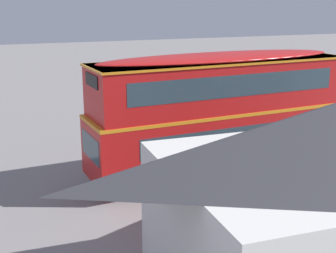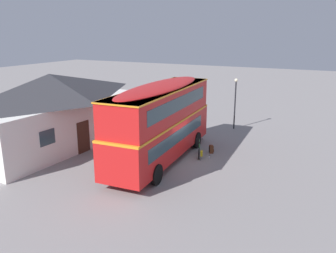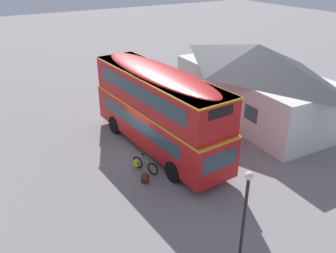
{
  "view_description": "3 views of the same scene",
  "coord_description": "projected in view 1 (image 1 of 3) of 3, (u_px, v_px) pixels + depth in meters",
  "views": [
    {
      "loc": [
        8.4,
        16.6,
        6.75
      ],
      "look_at": [
        1.98,
        0.61,
        2.06
      ],
      "focal_mm": 50.29,
      "sensor_mm": 36.0,
      "label": 1
    },
    {
      "loc": [
        -17.95,
        -8.63,
        7.73
      ],
      "look_at": [
        0.32,
        0.59,
        2.11
      ],
      "focal_mm": 37.07,
      "sensor_mm": 36.0,
      "label": 2
    },
    {
      "loc": [
        15.53,
        -7.86,
        10.05
      ],
      "look_at": [
        1.45,
        0.56,
        2.12
      ],
      "focal_mm": 37.35,
      "sensor_mm": 36.0,
      "label": 3
    }
  ],
  "objects": [
    {
      "name": "backpack_on_ground",
      "position": [
        136.0,
        157.0,
        19.94
      ],
      "size": [
        0.41,
        0.38,
        0.55
      ],
      "color": "#592D19",
      "rests_on": "ground"
    },
    {
      "name": "water_bottle_clear_plastic",
      "position": [
        158.0,
        156.0,
        20.62
      ],
      "size": [
        0.08,
        0.08,
        0.23
      ],
      "color": "silver",
      "rests_on": "ground"
    },
    {
      "name": "ground_plane",
      "position": [
        206.0,
        166.0,
        19.65
      ],
      "size": [
        120.0,
        120.0,
        0.0
      ],
      "primitive_type": "plane",
      "color": "gray"
    },
    {
      "name": "double_decker_bus",
      "position": [
        220.0,
        108.0,
        18.26
      ],
      "size": [
        10.6,
        3.12,
        4.79
      ],
      "color": "black",
      "rests_on": "ground"
    },
    {
      "name": "touring_bicycle",
      "position": [
        161.0,
        155.0,
        19.86
      ],
      "size": [
        1.63,
        0.83,
        1.02
      ],
      "color": "black",
      "rests_on": "ground"
    }
  ]
}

